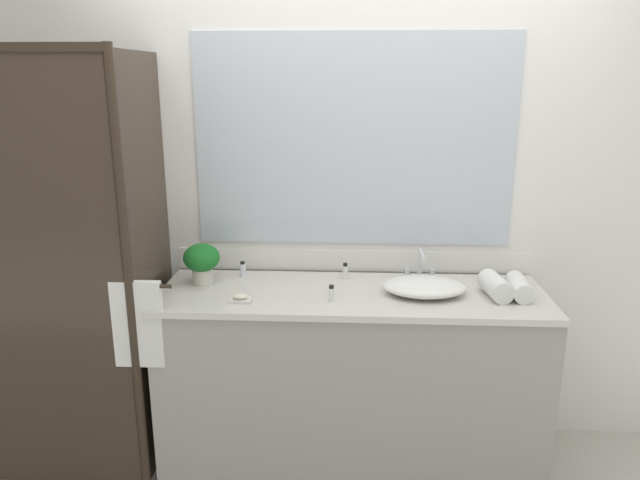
# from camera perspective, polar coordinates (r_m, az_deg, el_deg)

# --- Properties ---
(ground_plane) EXTENTS (8.00, 8.00, 0.00)m
(ground_plane) POSITION_cam_1_polar(r_m,az_deg,el_deg) (3.22, 2.84, -20.19)
(ground_plane) COLOR #B7B2A8
(wall_back_with_mirror) EXTENTS (4.40, 0.06, 2.60)m
(wall_back_with_mirror) POSITION_cam_1_polar(r_m,az_deg,el_deg) (3.01, 3.21, 4.59)
(wall_back_with_mirror) COLOR silver
(wall_back_with_mirror) RESTS_ON ground_plane
(vanity_cabinet) EXTENTS (1.80, 0.58, 0.90)m
(vanity_cabinet) POSITION_cam_1_polar(r_m,az_deg,el_deg) (2.99, 2.96, -13.03)
(vanity_cabinet) COLOR #9E9993
(vanity_cabinet) RESTS_ON ground_plane
(shower_enclosure) EXTENTS (1.20, 0.59, 2.00)m
(shower_enclosure) POSITION_cam_1_polar(r_m,az_deg,el_deg) (2.87, -23.24, -3.27)
(shower_enclosure) COLOR #2D2319
(shower_enclosure) RESTS_ON ground_plane
(sink_basin) EXTENTS (0.38, 0.27, 0.07)m
(sink_basin) POSITION_cam_1_polar(r_m,az_deg,el_deg) (2.79, 9.94, -4.41)
(sink_basin) COLOR white
(sink_basin) RESTS_ON vanity_cabinet
(faucet) EXTENTS (0.17, 0.16, 0.16)m
(faucet) POSITION_cam_1_polar(r_m,az_deg,el_deg) (2.96, 9.54, -2.82)
(faucet) COLOR silver
(faucet) RESTS_ON vanity_cabinet
(potted_plant) EXTENTS (0.17, 0.17, 0.20)m
(potted_plant) POSITION_cam_1_polar(r_m,az_deg,el_deg) (2.92, -11.25, -1.92)
(potted_plant) COLOR beige
(potted_plant) RESTS_ON vanity_cabinet
(soap_dish) EXTENTS (0.10, 0.07, 0.04)m
(soap_dish) POSITION_cam_1_polar(r_m,az_deg,el_deg) (2.70, -7.61, -5.55)
(soap_dish) COLOR silver
(soap_dish) RESTS_ON vanity_cabinet
(amenity_bottle_conditioner) EXTENTS (0.03, 0.03, 0.08)m
(amenity_bottle_conditioner) POSITION_cam_1_polar(r_m,az_deg,el_deg) (2.96, 2.42, -3.03)
(amenity_bottle_conditioner) COLOR white
(amenity_bottle_conditioner) RESTS_ON vanity_cabinet
(amenity_bottle_lotion) EXTENTS (0.03, 0.03, 0.08)m
(amenity_bottle_lotion) POSITION_cam_1_polar(r_m,az_deg,el_deg) (2.67, 1.09, -5.16)
(amenity_bottle_lotion) COLOR white
(amenity_bottle_lotion) RESTS_ON vanity_cabinet
(amenity_bottle_body_wash) EXTENTS (0.03, 0.03, 0.08)m
(amenity_bottle_body_wash) POSITION_cam_1_polar(r_m,az_deg,el_deg) (3.02, -7.39, -2.79)
(amenity_bottle_body_wash) COLOR silver
(amenity_bottle_body_wash) RESTS_ON vanity_cabinet
(rolled_towel_near_edge) EXTENTS (0.10, 0.22, 0.09)m
(rolled_towel_near_edge) POSITION_cam_1_polar(r_m,az_deg,el_deg) (2.87, 18.51, -4.29)
(rolled_towel_near_edge) COLOR white
(rolled_towel_near_edge) RESTS_ON vanity_cabinet
(rolled_towel_middle) EXTENTS (0.13, 0.22, 0.10)m
(rolled_towel_middle) POSITION_cam_1_polar(r_m,az_deg,el_deg) (2.83, 16.42, -4.26)
(rolled_towel_middle) COLOR white
(rolled_towel_middle) RESTS_ON vanity_cabinet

